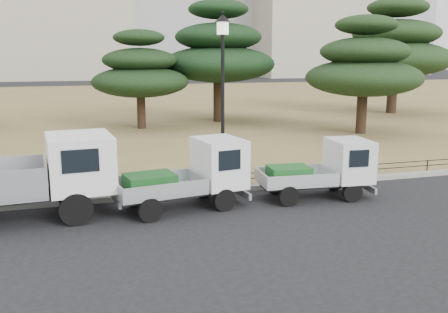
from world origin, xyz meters
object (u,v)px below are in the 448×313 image
object	(u,v)px
truck_large	(28,175)
street_lamp	(223,72)
truck_kei_front	(190,175)
truck_kei_rear	(323,169)

from	to	relation	value
truck_large	street_lamp	size ratio (longest dim) A/B	0.97
truck_kei_front	truck_kei_rear	bearing A→B (deg)	-11.51
truck_kei_rear	street_lamp	world-z (taller)	street_lamp
street_lamp	truck_large	bearing A→B (deg)	-166.32
truck_kei_rear	street_lamp	bearing A→B (deg)	151.85
truck_kei_front	street_lamp	size ratio (longest dim) A/B	0.72
truck_kei_front	truck_kei_rear	distance (m)	4.14
truck_large	truck_kei_front	xyz separation A→B (m)	(4.35, -0.17, -0.26)
truck_kei_rear	street_lamp	xyz separation A→B (m)	(-2.71, 1.71, 2.91)
truck_kei_front	truck_kei_rear	world-z (taller)	truck_kei_front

